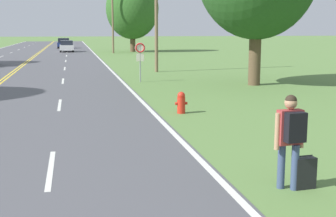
% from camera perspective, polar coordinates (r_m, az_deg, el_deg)
% --- Properties ---
extents(hitchhiker_person, '(0.62, 0.45, 1.83)m').
position_cam_1_polar(hitchhiker_person, '(9.10, 14.74, -2.85)').
color(hitchhiker_person, '#38476B').
rests_on(hitchhiker_person, ground).
extents(suitcase, '(0.45, 0.21, 0.66)m').
position_cam_1_polar(suitcase, '(9.44, 16.31, -7.58)').
color(suitcase, black).
rests_on(suitcase, ground).
extents(fire_hydrant, '(0.45, 0.29, 0.80)m').
position_cam_1_polar(fire_hydrant, '(17.05, 1.62, 0.75)').
color(fire_hydrant, red).
rests_on(fire_hydrant, ground).
extents(traffic_sign, '(0.60, 0.10, 2.28)m').
position_cam_1_polar(traffic_sign, '(27.19, -3.42, 6.82)').
color(traffic_sign, gray).
rests_on(traffic_sign, ground).
extents(utility_pole_midground, '(1.80, 0.24, 9.75)m').
position_cam_1_polar(utility_pole_midground, '(33.77, -1.44, 13.03)').
color(utility_pole_midground, brown).
rests_on(utility_pole_midground, ground).
extents(utility_pole_far, '(1.80, 0.24, 9.33)m').
position_cam_1_polar(utility_pole_far, '(60.73, -6.77, 11.26)').
color(utility_pole_far, brown).
rests_on(utility_pole_far, ground).
extents(tree_left_verge, '(7.07, 7.07, 9.83)m').
position_cam_1_polar(tree_left_verge, '(64.33, -4.37, 12.04)').
color(tree_left_verge, brown).
rests_on(tree_left_verge, ground).
extents(car_white_hatchback_receding, '(1.86, 4.29, 1.53)m').
position_cam_1_polar(car_white_hatchback_receding, '(65.34, -12.25, 7.48)').
color(car_white_hatchback_receding, black).
rests_on(car_white_hatchback_receding, ground).
extents(car_dark_blue_hatchback_distant, '(2.00, 3.79, 1.63)m').
position_cam_1_polar(car_dark_blue_hatchback_distant, '(77.59, -12.59, 7.82)').
color(car_dark_blue_hatchback_distant, black).
rests_on(car_dark_blue_hatchback_distant, ground).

